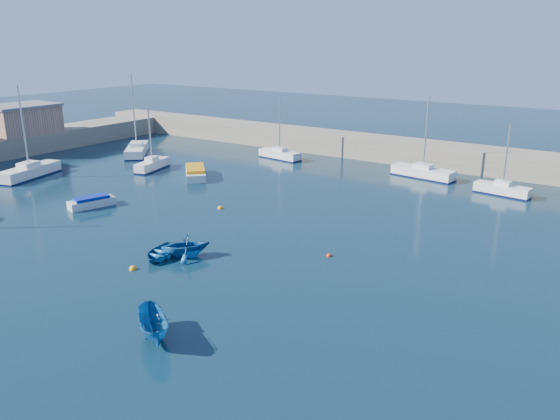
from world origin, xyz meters
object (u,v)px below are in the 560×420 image
Objects in this scene: sailboat_4 at (137,150)px; dinghy_right at (154,326)px; sailboat_5 at (280,154)px; sailboat_2 at (29,171)px; dinghy_center at (161,252)px; motorboat_2 at (195,172)px; dinghy_left at (185,245)px; brick_shed_a at (22,120)px; sailboat_3 at (152,165)px; sailboat_7 at (502,189)px; sailboat_6 at (423,172)px; motorboat_1 at (92,202)px.

sailboat_4 reaches higher than dinghy_right.
dinghy_right is at bearing -146.92° from sailboat_5.
sailboat_2 is 28.15m from sailboat_5.
sailboat_5 is at bearing 93.20° from dinghy_center.
sailboat_4 is at bearing 117.80° from motorboat_2.
dinghy_left reaches higher than dinghy_center.
dinghy_center is (40.64, -15.48, -3.75)m from brick_shed_a.
sailboat_3 is at bearing -72.73° from sailboat_4.
sailboat_7 is 1.99× the size of dinghy_center.
brick_shed_a is 27.79m from motorboat_2.
sailboat_6 is 24.16m from motorboat_2.
brick_shed_a is 1.07× the size of sailboat_5.
motorboat_2 is (14.53, 9.93, -0.12)m from sailboat_2.
sailboat_3 is at bearing 125.11° from sailboat_6.
sailboat_4 is at bearing -177.61° from dinghy_left.
sailboat_4 is at bearing 27.38° from brick_shed_a.
sailboat_4 reaches higher than motorboat_2.
motorboat_2 is at bearing -11.95° from sailboat_3.
sailboat_2 reaches higher than motorboat_2.
motorboat_2 is 1.47× the size of dinghy_right.
sailboat_5 is at bearing 100.34° from sailboat_6.
dinghy_right is at bearing -171.38° from sailboat_6.
sailboat_3 is at bearing 81.85° from dinghy_right.
sailboat_6 is 2.13× the size of motorboat_1.
sailboat_5 reaches higher than dinghy_right.
sailboat_5 reaches higher than motorboat_2.
dinghy_left is (20.85, -16.61, 0.26)m from sailboat_3.
brick_shed_a is at bearing 172.24° from sailboat_3.
sailboat_4 is at bearing 112.36° from sailboat_6.
dinghy_left is at bearing 70.15° from dinghy_right.
motorboat_2 is at bearing 118.70° from sailboat_7.
sailboat_2 reaches higher than sailboat_5.
sailboat_7 is (8.57, -2.28, -0.04)m from sailboat_6.
sailboat_4 is 35.32m from dinghy_center.
brick_shed_a is at bearing 124.12° from sailboat_5.
brick_shed_a is 50.21m from sailboat_6.
motorboat_2 reaches higher than dinghy_center.
sailboat_5 is 26.43m from sailboat_7.
sailboat_2 is at bearing -175.24° from motorboat_1.
dinghy_left is at bearing -150.05° from sailboat_5.
sailboat_4 is at bearing 84.18° from dinghy_right.
sailboat_6 is 2.57× the size of dinghy_center.
sailboat_6 is (34.23, 8.85, -0.04)m from sailboat_4.
sailboat_6 is at bearing 61.02° from dinghy_center.
sailboat_3 is 26.66m from dinghy_left.
dinghy_center is at bearing -103.90° from dinghy_left.
dinghy_center is (10.91, -30.45, -0.21)m from sailboat_5.
sailboat_4 reaches higher than brick_shed_a.
sailboat_5 is 2.18× the size of dinghy_center.
sailboat_4 is 2.41× the size of motorboat_1.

